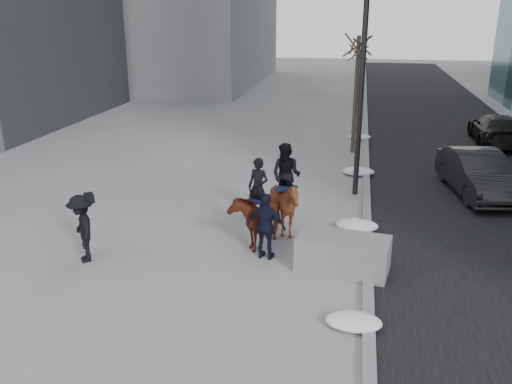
% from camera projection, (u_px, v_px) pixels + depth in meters
% --- Properties ---
extents(ground, '(120.00, 120.00, 0.00)m').
position_uv_depth(ground, '(247.00, 263.00, 13.73)').
color(ground, gray).
rests_on(ground, ground).
extents(road, '(8.00, 90.00, 0.01)m').
position_uv_depth(road, '(467.00, 168.00, 21.80)').
color(road, black).
rests_on(road, ground).
extents(curb, '(0.25, 90.00, 0.12)m').
position_uv_depth(curb, '(366.00, 162.00, 22.48)').
color(curb, gray).
rests_on(curb, ground).
extents(planter, '(2.34, 1.44, 0.88)m').
position_uv_depth(planter, '(343.00, 254.00, 13.21)').
color(planter, gray).
rests_on(planter, ground).
extents(car_near, '(2.31, 4.75, 1.50)m').
position_uv_depth(car_near, '(478.00, 173.00, 18.56)').
color(car_near, black).
rests_on(car_near, ground).
extents(car_far, '(2.09, 4.91, 1.41)m').
position_uv_depth(car_far, '(496.00, 129.00, 25.56)').
color(car_far, black).
rests_on(car_far, ground).
extents(tree_near, '(1.20, 1.20, 5.60)m').
position_uv_depth(tree_near, '(356.00, 89.00, 23.38)').
color(tree_near, '#3B2B22').
rests_on(tree_near, ground).
extents(tree_far, '(1.20, 1.20, 4.34)m').
position_uv_depth(tree_far, '(358.00, 77.00, 32.66)').
color(tree_far, '#3A2E22').
rests_on(tree_far, ground).
extents(mounted_left, '(1.37, 2.00, 2.36)m').
position_uv_depth(mounted_left, '(257.00, 213.00, 14.64)').
color(mounted_left, '#4E1F0F').
rests_on(mounted_left, ground).
extents(mounted_right, '(1.76, 1.88, 2.62)m').
position_uv_depth(mounted_right, '(285.00, 199.00, 15.15)').
color(mounted_right, '#48190E').
rests_on(mounted_right, ground).
extents(feeder, '(1.09, 0.95, 1.75)m').
position_uv_depth(feeder, '(266.00, 226.00, 13.72)').
color(feeder, black).
rests_on(feeder, ground).
extents(camera_crew, '(1.19, 1.30, 1.75)m').
position_uv_depth(camera_crew, '(82.00, 228.00, 13.58)').
color(camera_crew, black).
rests_on(camera_crew, ground).
extents(lamppost, '(0.25, 0.80, 9.09)m').
position_uv_depth(lamppost, '(364.00, 46.00, 17.18)').
color(lamppost, black).
rests_on(lamppost, ground).
extents(snow_piles, '(1.23, 17.53, 0.31)m').
position_uv_depth(snow_piles, '(358.00, 195.00, 18.27)').
color(snow_piles, white).
rests_on(snow_piles, ground).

